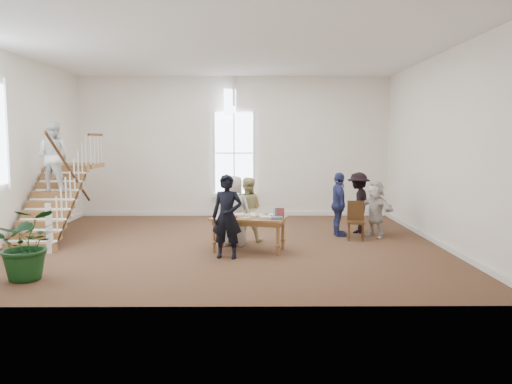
{
  "coord_description": "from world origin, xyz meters",
  "views": [
    {
      "loc": [
        0.59,
        -11.72,
        2.48
      ],
      "look_at": [
        0.68,
        0.4,
        1.21
      ],
      "focal_mm": 35.0,
      "sensor_mm": 36.0,
      "label": 1
    }
  ],
  "objects_px": {
    "woman_cluster_c": "(375,209)",
    "police_officer": "(227,217)",
    "woman_cluster_a": "(339,204)",
    "floor_plant": "(27,244)",
    "elderly_woman": "(234,211)",
    "side_chair": "(356,218)",
    "person_yellow": "(247,209)",
    "library_table": "(250,221)",
    "woman_cluster_b": "(358,203)"
  },
  "relations": [
    {
      "from": "floor_plant",
      "to": "woman_cluster_b",
      "type": "bearing_deg",
      "value": 33.24
    },
    {
      "from": "person_yellow",
      "to": "floor_plant",
      "type": "bearing_deg",
      "value": 44.95
    },
    {
      "from": "police_officer",
      "to": "floor_plant",
      "type": "height_order",
      "value": "police_officer"
    },
    {
      "from": "floor_plant",
      "to": "elderly_woman",
      "type": "bearing_deg",
      "value": 38.63
    },
    {
      "from": "police_officer",
      "to": "person_yellow",
      "type": "xyz_separation_m",
      "value": [
        0.4,
        1.75,
        -0.1
      ]
    },
    {
      "from": "police_officer",
      "to": "woman_cluster_b",
      "type": "distance_m",
      "value": 4.42
    },
    {
      "from": "library_table",
      "to": "woman_cluster_b",
      "type": "relative_size",
      "value": 1.1
    },
    {
      "from": "library_table",
      "to": "police_officer",
      "type": "xyz_separation_m",
      "value": [
        -0.47,
        -0.66,
        0.2
      ]
    },
    {
      "from": "police_officer",
      "to": "floor_plant",
      "type": "relative_size",
      "value": 1.36
    },
    {
      "from": "person_yellow",
      "to": "side_chair",
      "type": "xyz_separation_m",
      "value": [
        2.71,
        0.19,
        -0.25
      ]
    },
    {
      "from": "woman_cluster_a",
      "to": "woman_cluster_b",
      "type": "xyz_separation_m",
      "value": [
        0.6,
        0.45,
        -0.01
      ]
    },
    {
      "from": "police_officer",
      "to": "person_yellow",
      "type": "relative_size",
      "value": 1.12
    },
    {
      "from": "woman_cluster_b",
      "to": "side_chair",
      "type": "distance_m",
      "value": 1.0
    },
    {
      "from": "library_table",
      "to": "elderly_woman",
      "type": "bearing_deg",
      "value": 134.92
    },
    {
      "from": "library_table",
      "to": "side_chair",
      "type": "xyz_separation_m",
      "value": [
        2.64,
        1.29,
        -0.15
      ]
    },
    {
      "from": "woman_cluster_a",
      "to": "floor_plant",
      "type": "height_order",
      "value": "woman_cluster_a"
    },
    {
      "from": "person_yellow",
      "to": "police_officer",
      "type": "bearing_deg",
      "value": 81.17
    },
    {
      "from": "library_table",
      "to": "elderly_woman",
      "type": "relative_size",
      "value": 1.08
    },
    {
      "from": "police_officer",
      "to": "woman_cluster_b",
      "type": "height_order",
      "value": "police_officer"
    },
    {
      "from": "person_yellow",
      "to": "woman_cluster_c",
      "type": "xyz_separation_m",
      "value": [
        3.26,
        0.48,
        -0.07
      ]
    },
    {
      "from": "police_officer",
      "to": "woman_cluster_a",
      "type": "distance_m",
      "value": 3.68
    },
    {
      "from": "woman_cluster_c",
      "to": "side_chair",
      "type": "relative_size",
      "value": 1.5
    },
    {
      "from": "woman_cluster_b",
      "to": "woman_cluster_c",
      "type": "xyz_separation_m",
      "value": [
        0.3,
        -0.65,
        -0.09
      ]
    },
    {
      "from": "floor_plant",
      "to": "side_chair",
      "type": "relative_size",
      "value": 1.35
    },
    {
      "from": "person_yellow",
      "to": "woman_cluster_c",
      "type": "distance_m",
      "value": 3.3
    },
    {
      "from": "woman_cluster_a",
      "to": "floor_plant",
      "type": "relative_size",
      "value": 1.27
    },
    {
      "from": "side_chair",
      "to": "floor_plant",
      "type": "bearing_deg",
      "value": -142.85
    },
    {
      "from": "woman_cluster_b",
      "to": "police_officer",
      "type": "bearing_deg",
      "value": -22.07
    },
    {
      "from": "elderly_woman",
      "to": "woman_cluster_b",
      "type": "bearing_deg",
      "value": -139.9
    },
    {
      "from": "library_table",
      "to": "woman_cluster_b",
      "type": "bearing_deg",
      "value": 50.83
    },
    {
      "from": "library_table",
      "to": "woman_cluster_c",
      "type": "xyz_separation_m",
      "value": [
        3.2,
        1.57,
        0.04
      ]
    },
    {
      "from": "elderly_woman",
      "to": "woman_cluster_c",
      "type": "relative_size",
      "value": 1.15
    },
    {
      "from": "police_officer",
      "to": "woman_cluster_a",
      "type": "bearing_deg",
      "value": 52.05
    },
    {
      "from": "library_table",
      "to": "woman_cluster_b",
      "type": "distance_m",
      "value": 3.65
    },
    {
      "from": "library_table",
      "to": "side_chair",
      "type": "distance_m",
      "value": 2.94
    },
    {
      "from": "library_table",
      "to": "police_officer",
      "type": "distance_m",
      "value": 0.83
    },
    {
      "from": "police_officer",
      "to": "floor_plant",
      "type": "bearing_deg",
      "value": -144.49
    },
    {
      "from": "elderly_woman",
      "to": "woman_cluster_a",
      "type": "distance_m",
      "value": 2.91
    },
    {
      "from": "woman_cluster_a",
      "to": "side_chair",
      "type": "distance_m",
      "value": 0.66
    },
    {
      "from": "floor_plant",
      "to": "side_chair",
      "type": "bearing_deg",
      "value": 28.33
    },
    {
      "from": "police_officer",
      "to": "side_chair",
      "type": "relative_size",
      "value": 1.83
    },
    {
      "from": "woman_cluster_a",
      "to": "elderly_woman",
      "type": "bearing_deg",
      "value": 111.54
    },
    {
      "from": "person_yellow",
      "to": "woman_cluster_c",
      "type": "bearing_deg",
      "value": -167.66
    },
    {
      "from": "police_officer",
      "to": "woman_cluster_a",
      "type": "xyz_separation_m",
      "value": [
        2.76,
        2.43,
        -0.06
      ]
    },
    {
      "from": "woman_cluster_c",
      "to": "police_officer",
      "type": "bearing_deg",
      "value": -91.12
    },
    {
      "from": "police_officer",
      "to": "person_yellow",
      "type": "bearing_deg",
      "value": 87.88
    },
    {
      "from": "woman_cluster_a",
      "to": "floor_plant",
      "type": "bearing_deg",
      "value": 120.58
    },
    {
      "from": "woman_cluster_a",
      "to": "side_chair",
      "type": "xyz_separation_m",
      "value": [
        0.35,
        -0.48,
        -0.29
      ]
    },
    {
      "from": "library_table",
      "to": "police_officer",
      "type": "height_order",
      "value": "police_officer"
    },
    {
      "from": "police_officer",
      "to": "woman_cluster_c",
      "type": "height_order",
      "value": "police_officer"
    }
  ]
}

